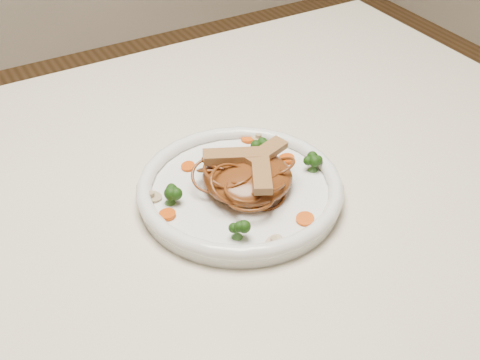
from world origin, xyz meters
TOP-DOWN VIEW (x-y plane):
  - table at (0.00, 0.00)m, footprint 1.20×0.80m
  - plate at (0.04, -0.06)m, footprint 0.27×0.27m
  - noodle_mound at (0.05, -0.06)m, footprint 0.15×0.15m
  - chicken_a at (0.08, -0.05)m, footprint 0.07×0.04m
  - chicken_b at (0.04, -0.04)m, footprint 0.08×0.05m
  - chicken_c at (0.05, -0.09)m, footprint 0.05×0.07m
  - broccoli_0 at (0.10, -0.01)m, footprint 0.03×0.03m
  - broccoli_1 at (-0.05, -0.04)m, footprint 0.03×0.03m
  - broccoli_2 at (-0.01, -0.14)m, footprint 0.03×0.03m
  - broccoli_3 at (0.14, -0.07)m, footprint 0.03×0.03m
  - carrot_0 at (0.11, 0.03)m, footprint 0.03×0.03m
  - carrot_1 at (-0.06, -0.06)m, footprint 0.02×0.02m
  - carrot_2 at (0.13, -0.04)m, footprint 0.02×0.02m
  - carrot_3 at (0.00, 0.01)m, footprint 0.02×0.02m
  - carrot_4 at (0.08, -0.15)m, footprint 0.03×0.03m
  - mushroom_0 at (0.02, -0.17)m, footprint 0.03×0.03m
  - mushroom_1 at (0.13, -0.00)m, footprint 0.03×0.03m
  - mushroom_2 at (-0.07, -0.02)m, footprint 0.03×0.03m
  - mushroom_3 at (0.12, 0.02)m, footprint 0.03×0.03m

SIDE VIEW (x-z plane):
  - table at x=0.00m, z-range 0.28..1.03m
  - plate at x=0.04m, z-range 0.75..0.77m
  - carrot_0 at x=0.11m, z-range 0.77..0.77m
  - carrot_1 at x=-0.06m, z-range 0.77..0.77m
  - carrot_2 at x=0.13m, z-range 0.77..0.77m
  - carrot_3 at x=0.00m, z-range 0.77..0.77m
  - carrot_4 at x=0.08m, z-range 0.77..0.77m
  - mushroom_0 at x=0.02m, z-range 0.77..0.77m
  - mushroom_1 at x=0.13m, z-range 0.77..0.77m
  - mushroom_2 at x=-0.07m, z-range 0.77..0.77m
  - mushroom_3 at x=0.12m, z-range 0.77..0.77m
  - broccoli_1 at x=-0.05m, z-range 0.77..0.79m
  - broccoli_3 at x=0.14m, z-range 0.77..0.79m
  - broccoli_0 at x=0.10m, z-range 0.77..0.80m
  - broccoli_2 at x=-0.01m, z-range 0.77..0.80m
  - noodle_mound at x=0.05m, z-range 0.76..0.80m
  - chicken_a at x=0.08m, z-range 0.80..0.81m
  - chicken_c at x=0.05m, z-range 0.80..0.81m
  - chicken_b at x=0.04m, z-range 0.80..0.81m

